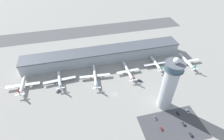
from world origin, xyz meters
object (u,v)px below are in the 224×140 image
airplane_gate_charlie (95,76)px  airplane_gate_foxtrot (187,61)px  car_silver_sedan (161,129)px  car_grey_coupe (155,118)px  service_truck_catering (58,91)px  car_navy_sedan (184,124)px  service_truck_fuel (139,81)px  airplane_gate_delta (128,71)px  car_yellow_taxi (188,111)px  airplane_gate_alpha (23,85)px  car_blue_compact (191,135)px  airplane_gate_echo (156,64)px  car_green_van (178,113)px  control_tower (169,85)px  airplane_gate_bravo (60,80)px

airplane_gate_charlie → airplane_gate_foxtrot: 134.85m
car_silver_sedan → car_grey_coupe: (-0.67, 12.95, 0.03)m
service_truck_catering → car_navy_sedan: (124.97, -77.44, -0.31)m
service_truck_fuel → airplane_gate_delta: bearing=117.5°
car_grey_coupe → car_navy_sedan: (25.54, -13.75, 0.04)m
airplane_gate_delta → service_truck_fuel: bearing=-62.5°
car_yellow_taxi → car_silver_sedan: 39.84m
airplane_gate_alpha → car_blue_compact: 199.16m
airplane_gate_echo → car_green_van: 82.98m
airplane_gate_foxtrot → car_grey_coupe: airplane_gate_foxtrot is taller
service_truck_catering → car_navy_sedan: service_truck_catering is taller
service_truck_catering → car_grey_coupe: 118.08m
airplane_gate_alpha → service_truck_catering: 46.05m
car_green_van → car_navy_sedan: size_ratio=0.91×
airplane_gate_delta → car_grey_coupe: 76.32m
car_yellow_taxi → car_green_van: bearing=179.2°
airplane_gate_alpha → airplane_gate_foxtrot: (225.23, -4.65, -0.20)m
control_tower → car_yellow_taxi: 41.32m
car_yellow_taxi → airplane_gate_bravo: bearing=149.5°
airplane_gate_alpha → car_navy_sedan: bearing=-29.4°
control_tower → airplane_gate_echo: (21.18, 67.39, -27.97)m
control_tower → airplane_gate_charlie: size_ratio=1.45×
airplane_gate_bravo → service_truck_fuel: size_ratio=6.08×
airplane_gate_foxtrot → car_blue_compact: size_ratio=8.50×
airplane_gate_charlie → car_green_van: size_ratio=10.43×
airplane_gate_alpha → service_truck_fuel: bearing=-9.1°
control_tower → airplane_gate_foxtrot: bearing=42.6°
control_tower → service_truck_fuel: (-12.86, 42.84, -31.21)m
airplane_gate_delta → airplane_gate_echo: (43.70, 5.98, 0.40)m
car_blue_compact → car_navy_sedan: bearing=92.3°
service_truck_catering → car_silver_sedan: (100.10, -76.64, -0.38)m
car_green_van → airplane_gate_alpha: bearing=154.4°
airplane_gate_delta → car_silver_sedan: size_ratio=8.49×
airplane_gate_alpha → service_truck_fuel: (145.59, -23.26, -3.53)m
control_tower → service_truck_catering: bearing=157.0°
airplane_gate_charlie → service_truck_fuel: size_ratio=6.72×
airplane_gate_charlie → car_grey_coupe: bearing=-56.0°
car_yellow_taxi → car_grey_coupe: car_yellow_taxi is taller
airplane_gate_foxtrot → car_silver_sedan: (-82.49, -88.99, -3.74)m
airplane_gate_foxtrot → car_grey_coupe: 112.74m
car_blue_compact → service_truck_catering: bearing=144.4°
car_blue_compact → airplane_gate_echo: bearing=83.9°
car_yellow_taxi → car_navy_sedan: car_navy_sedan is taller
airplane_gate_foxtrot → service_truck_catering: bearing=-176.1°
service_truck_catering → car_yellow_taxi: size_ratio=1.36×
airplane_gate_alpha → airplane_gate_bravo: size_ratio=0.99×
car_navy_sedan → service_truck_catering: bearing=148.2°
airplane_gate_delta → airplane_gate_echo: size_ratio=1.11×
control_tower → airplane_gate_charlie: bearing=137.6°
airplane_gate_alpha → airplane_gate_delta: airplane_gate_alpha is taller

